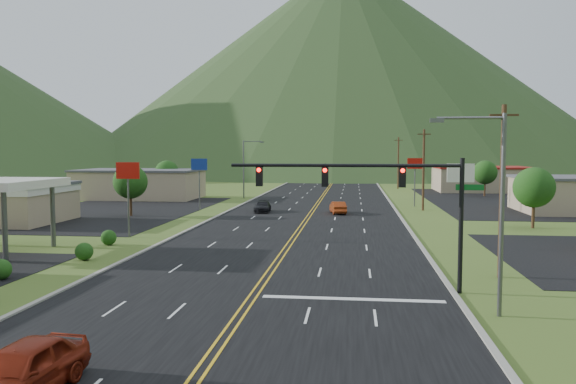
# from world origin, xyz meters

# --- Properties ---
(traffic_signal) EXTENTS (13.10, 0.43, 7.00)m
(traffic_signal) POSITION_xyz_m (6.48, 14.00, 5.33)
(traffic_signal) COLOR black
(traffic_signal) RESTS_ON ground
(streetlight_east) EXTENTS (3.28, 0.25, 9.00)m
(streetlight_east) POSITION_xyz_m (11.18, 10.00, 5.18)
(streetlight_east) COLOR #59595E
(streetlight_east) RESTS_ON ground
(streetlight_west) EXTENTS (3.28, 0.25, 9.00)m
(streetlight_west) POSITION_xyz_m (-11.68, 70.00, 5.18)
(streetlight_west) COLOR #59595E
(streetlight_west) RESTS_ON ground
(building_west_far) EXTENTS (18.40, 11.40, 4.50)m
(building_west_far) POSITION_xyz_m (-28.00, 68.00, 2.26)
(building_west_far) COLOR tan
(building_west_far) RESTS_ON ground
(building_east_far) EXTENTS (16.40, 12.40, 4.50)m
(building_east_far) POSITION_xyz_m (28.00, 90.00, 2.26)
(building_east_far) COLOR tan
(building_east_far) RESTS_ON ground
(pole_sign_west_a) EXTENTS (2.00, 0.18, 6.40)m
(pole_sign_west_a) POSITION_xyz_m (-14.00, 30.00, 5.05)
(pole_sign_west_a) COLOR #59595E
(pole_sign_west_a) RESTS_ON ground
(pole_sign_west_b) EXTENTS (2.00, 0.18, 6.40)m
(pole_sign_west_b) POSITION_xyz_m (-14.00, 52.00, 5.05)
(pole_sign_west_b) COLOR #59595E
(pole_sign_west_b) RESTS_ON ground
(pole_sign_east_a) EXTENTS (2.00, 0.18, 6.40)m
(pole_sign_east_a) POSITION_xyz_m (13.00, 28.00, 5.05)
(pole_sign_east_a) COLOR #59595E
(pole_sign_east_a) RESTS_ON ground
(pole_sign_east_b) EXTENTS (2.00, 0.18, 6.40)m
(pole_sign_east_b) POSITION_xyz_m (13.00, 60.00, 5.05)
(pole_sign_east_b) COLOR #59595E
(pole_sign_east_b) RESTS_ON ground
(tree_west_a) EXTENTS (3.84, 3.84, 5.82)m
(tree_west_a) POSITION_xyz_m (-20.00, 45.00, 3.89)
(tree_west_a) COLOR #382314
(tree_west_a) RESTS_ON ground
(tree_west_b) EXTENTS (3.84, 3.84, 5.82)m
(tree_west_b) POSITION_xyz_m (-25.00, 72.00, 3.89)
(tree_west_b) COLOR #382314
(tree_west_b) RESTS_ON ground
(tree_east_a) EXTENTS (3.84, 3.84, 5.82)m
(tree_east_a) POSITION_xyz_m (22.00, 40.00, 3.89)
(tree_east_a) COLOR #382314
(tree_east_a) RESTS_ON ground
(tree_east_b) EXTENTS (3.84, 3.84, 5.82)m
(tree_east_b) POSITION_xyz_m (26.00, 78.00, 3.89)
(tree_east_b) COLOR #382314
(tree_east_b) RESTS_ON ground
(utility_pole_a) EXTENTS (1.60, 0.28, 10.00)m
(utility_pole_a) POSITION_xyz_m (13.50, 18.00, 5.13)
(utility_pole_a) COLOR #382314
(utility_pole_a) RESTS_ON ground
(utility_pole_b) EXTENTS (1.60, 0.28, 10.00)m
(utility_pole_b) POSITION_xyz_m (13.50, 55.00, 5.13)
(utility_pole_b) COLOR #382314
(utility_pole_b) RESTS_ON ground
(utility_pole_c) EXTENTS (1.60, 0.28, 10.00)m
(utility_pole_c) POSITION_xyz_m (13.50, 95.00, 5.13)
(utility_pole_c) COLOR #382314
(utility_pole_c) RESTS_ON ground
(utility_pole_d) EXTENTS (1.60, 0.28, 10.00)m
(utility_pole_d) POSITION_xyz_m (13.50, 135.00, 5.13)
(utility_pole_d) COLOR #382314
(utility_pole_d) RESTS_ON ground
(mountain_n) EXTENTS (220.00, 220.00, 85.00)m
(mountain_n) POSITION_xyz_m (0.00, 220.00, 42.50)
(mountain_n) COLOR #22401D
(mountain_n) RESTS_ON ground
(car_red_near) EXTENTS (2.40, 5.08, 1.68)m
(car_red_near) POSITION_xyz_m (-4.70, -0.38, 0.84)
(car_red_near) COLOR maroon
(car_red_near) RESTS_ON ground
(car_dark_mid) EXTENTS (2.12, 4.59, 1.30)m
(car_dark_mid) POSITION_xyz_m (-5.86, 50.68, 0.65)
(car_dark_mid) COLOR black
(car_dark_mid) RESTS_ON ground
(car_red_far) EXTENTS (2.20, 4.46, 1.41)m
(car_red_far) POSITION_xyz_m (3.16, 50.12, 0.70)
(car_red_far) COLOR #993310
(car_red_far) RESTS_ON ground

